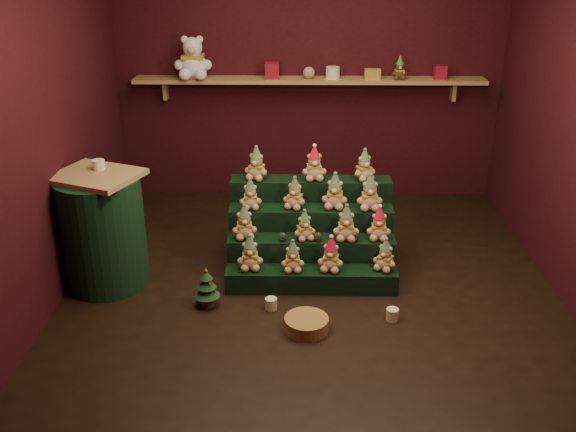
{
  "coord_description": "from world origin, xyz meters",
  "views": [
    {
      "loc": [
        -0.12,
        -4.69,
        2.71
      ],
      "look_at": [
        -0.19,
        0.25,
        0.5
      ],
      "focal_mm": 40.0,
      "sensor_mm": 36.0,
      "label": 1
    }
  ],
  "objects_px": {
    "side_table": "(103,230)",
    "white_bear": "(193,52)",
    "snow_globe_a": "(283,237)",
    "snow_globe_b": "(318,237)",
    "mug_right": "(392,314)",
    "riser_tier_front": "(311,279)",
    "snow_globe_c": "(355,236)",
    "mug_left": "(271,304)",
    "brown_bear": "(400,68)",
    "mini_christmas_tree": "(207,287)",
    "wicker_basket": "(306,324)"
  },
  "relations": [
    {
      "from": "snow_globe_c",
      "to": "mini_christmas_tree",
      "type": "bearing_deg",
      "value": -160.04
    },
    {
      "from": "white_bear",
      "to": "mug_left",
      "type": "bearing_deg",
      "value": -71.29
    },
    {
      "from": "snow_globe_c",
      "to": "mini_christmas_tree",
      "type": "height_order",
      "value": "snow_globe_c"
    },
    {
      "from": "snow_globe_c",
      "to": "wicker_basket",
      "type": "relative_size",
      "value": 0.29
    },
    {
      "from": "riser_tier_front",
      "to": "snow_globe_a",
      "type": "xyz_separation_m",
      "value": [
        -0.24,
        0.16,
        0.31
      ]
    },
    {
      "from": "snow_globe_c",
      "to": "side_table",
      "type": "relative_size",
      "value": 0.1
    },
    {
      "from": "snow_globe_c",
      "to": "mug_left",
      "type": "relative_size",
      "value": 0.99
    },
    {
      "from": "side_table",
      "to": "mug_right",
      "type": "xyz_separation_m",
      "value": [
        2.3,
        -0.54,
        -0.43
      ]
    },
    {
      "from": "side_table",
      "to": "wicker_basket",
      "type": "distance_m",
      "value": 1.84
    },
    {
      "from": "mini_christmas_tree",
      "to": "mug_left",
      "type": "xyz_separation_m",
      "value": [
        0.5,
        -0.04,
        -0.12
      ]
    },
    {
      "from": "snow_globe_a",
      "to": "white_bear",
      "type": "distance_m",
      "value": 2.34
    },
    {
      "from": "mug_right",
      "to": "brown_bear",
      "type": "distance_m",
      "value": 2.78
    },
    {
      "from": "snow_globe_b",
      "to": "white_bear",
      "type": "bearing_deg",
      "value": 124.59
    },
    {
      "from": "mug_right",
      "to": "snow_globe_c",
      "type": "bearing_deg",
      "value": 112.55
    },
    {
      "from": "mug_right",
      "to": "white_bear",
      "type": "height_order",
      "value": "white_bear"
    },
    {
      "from": "mug_left",
      "to": "mug_right",
      "type": "relative_size",
      "value": 1.01
    },
    {
      "from": "side_table",
      "to": "white_bear",
      "type": "height_order",
      "value": "white_bear"
    },
    {
      "from": "mug_left",
      "to": "mini_christmas_tree",
      "type": "bearing_deg",
      "value": 175.1
    },
    {
      "from": "side_table",
      "to": "white_bear",
      "type": "bearing_deg",
      "value": 96.65
    },
    {
      "from": "snow_globe_c",
      "to": "mini_christmas_tree",
      "type": "relative_size",
      "value": 0.27
    },
    {
      "from": "snow_globe_c",
      "to": "white_bear",
      "type": "height_order",
      "value": "white_bear"
    },
    {
      "from": "white_bear",
      "to": "brown_bear",
      "type": "relative_size",
      "value": 2.44
    },
    {
      "from": "snow_globe_b",
      "to": "side_table",
      "type": "relative_size",
      "value": 0.08
    },
    {
      "from": "mug_left",
      "to": "snow_globe_a",
      "type": "bearing_deg",
      "value": 80.0
    },
    {
      "from": "snow_globe_a",
      "to": "snow_globe_c",
      "type": "relative_size",
      "value": 0.83
    },
    {
      "from": "riser_tier_front",
      "to": "snow_globe_c",
      "type": "bearing_deg",
      "value": 24.32
    },
    {
      "from": "side_table",
      "to": "mini_christmas_tree",
      "type": "height_order",
      "value": "side_table"
    },
    {
      "from": "mug_left",
      "to": "brown_bear",
      "type": "bearing_deg",
      "value": 61.49
    },
    {
      "from": "riser_tier_front",
      "to": "side_table",
      "type": "xyz_separation_m",
      "value": [
        -1.69,
        0.09,
        0.39
      ]
    },
    {
      "from": "snow_globe_a",
      "to": "white_bear",
      "type": "bearing_deg",
      "value": 117.81
    },
    {
      "from": "snow_globe_a",
      "to": "mug_right",
      "type": "relative_size",
      "value": 0.83
    },
    {
      "from": "riser_tier_front",
      "to": "white_bear",
      "type": "height_order",
      "value": "white_bear"
    },
    {
      "from": "mini_christmas_tree",
      "to": "brown_bear",
      "type": "height_order",
      "value": "brown_bear"
    },
    {
      "from": "riser_tier_front",
      "to": "snow_globe_b",
      "type": "distance_m",
      "value": 0.35
    },
    {
      "from": "snow_globe_a",
      "to": "side_table",
      "type": "distance_m",
      "value": 1.46
    },
    {
      "from": "snow_globe_a",
      "to": "mug_left",
      "type": "bearing_deg",
      "value": -100.0
    },
    {
      "from": "white_bear",
      "to": "brown_bear",
      "type": "height_order",
      "value": "white_bear"
    },
    {
      "from": "snow_globe_b",
      "to": "mini_christmas_tree",
      "type": "height_order",
      "value": "snow_globe_b"
    },
    {
      "from": "wicker_basket",
      "to": "side_table",
      "type": "bearing_deg",
      "value": 157.52
    },
    {
      "from": "riser_tier_front",
      "to": "side_table",
      "type": "distance_m",
      "value": 1.74
    },
    {
      "from": "riser_tier_front",
      "to": "mini_christmas_tree",
      "type": "distance_m",
      "value": 0.87
    },
    {
      "from": "mini_christmas_tree",
      "to": "mug_right",
      "type": "height_order",
      "value": "mini_christmas_tree"
    },
    {
      "from": "side_table",
      "to": "snow_globe_b",
      "type": "bearing_deg",
      "value": 24.49
    },
    {
      "from": "snow_globe_c",
      "to": "white_bear",
      "type": "relative_size",
      "value": 0.17
    },
    {
      "from": "side_table",
      "to": "snow_globe_a",
      "type": "bearing_deg",
      "value": 24.95
    },
    {
      "from": "riser_tier_front",
      "to": "mug_left",
      "type": "bearing_deg",
      "value": -135.8
    },
    {
      "from": "snow_globe_a",
      "to": "snow_globe_b",
      "type": "distance_m",
      "value": 0.29
    },
    {
      "from": "riser_tier_front",
      "to": "mug_right",
      "type": "bearing_deg",
      "value": -36.41
    },
    {
      "from": "snow_globe_b",
      "to": "mug_right",
      "type": "distance_m",
      "value": 0.89
    },
    {
      "from": "riser_tier_front",
      "to": "mug_right",
      "type": "distance_m",
      "value": 0.75
    }
  ]
}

